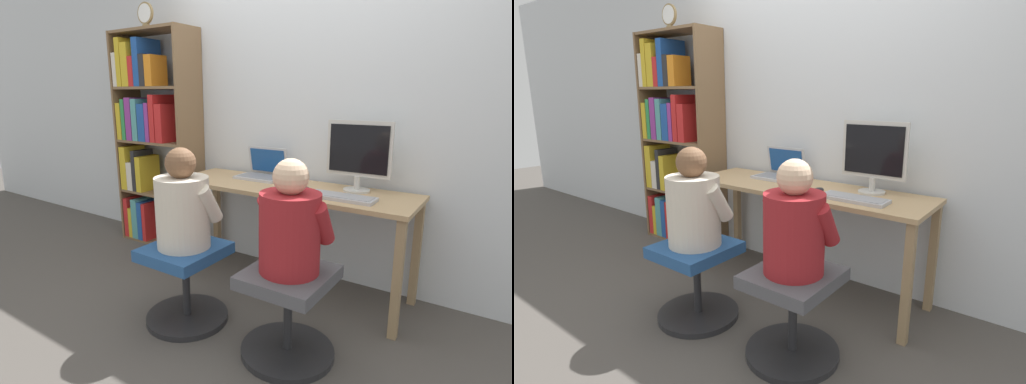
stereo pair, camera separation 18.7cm
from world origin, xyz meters
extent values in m
plane|color=#4C4742|center=(0.00, 0.00, 0.00)|extent=(14.00, 14.00, 0.00)
cube|color=silver|center=(0.00, 0.62, 1.30)|extent=(10.00, 0.05, 2.60)
cube|color=tan|center=(0.00, 0.28, 0.75)|extent=(1.79, 0.55, 0.03)
cube|color=#9C7D56|center=(-0.85, 0.04, 0.37)|extent=(0.05, 0.05, 0.73)
cube|color=#9C7D56|center=(0.85, 0.04, 0.37)|extent=(0.05, 0.05, 0.73)
cube|color=#9C7D56|center=(-0.85, 0.51, 0.37)|extent=(0.05, 0.05, 0.73)
cube|color=#9C7D56|center=(0.85, 0.51, 0.37)|extent=(0.05, 0.05, 0.73)
cylinder|color=beige|center=(0.45, 0.41, 0.77)|extent=(0.18, 0.18, 0.01)
cylinder|color=beige|center=(0.45, 0.41, 0.82)|extent=(0.04, 0.04, 0.09)
cube|color=beige|center=(0.45, 0.41, 1.05)|extent=(0.44, 0.02, 0.37)
cube|color=black|center=(0.45, 0.40, 1.05)|extent=(0.40, 0.01, 0.32)
cube|color=#B7B7BC|center=(-0.32, 0.38, 0.77)|extent=(0.35, 0.22, 0.02)
cube|color=gray|center=(-0.32, 0.38, 0.79)|extent=(0.31, 0.17, 0.00)
cube|color=#B7B7BC|center=(-0.32, 0.51, 0.89)|extent=(0.35, 0.05, 0.21)
cube|color=#19478C|center=(-0.32, 0.50, 0.89)|extent=(0.31, 0.04, 0.18)
cube|color=#B2B2B7|center=(0.45, 0.16, 0.78)|extent=(0.42, 0.16, 0.02)
cube|color=#97979C|center=(0.45, 0.16, 0.79)|extent=(0.39, 0.13, 0.00)
ellipsoid|color=black|center=(0.18, 0.18, 0.78)|extent=(0.06, 0.11, 0.04)
cylinder|color=#262628|center=(0.41, -0.43, 0.02)|extent=(0.52, 0.52, 0.04)
cylinder|color=#262628|center=(0.41, -0.43, 0.23)|extent=(0.05, 0.05, 0.39)
cube|color=#4C4C51|center=(0.41, -0.43, 0.46)|extent=(0.43, 0.46, 0.07)
cylinder|color=#262628|center=(-0.30, -0.48, 0.02)|extent=(0.52, 0.52, 0.04)
cylinder|color=#262628|center=(-0.30, -0.48, 0.23)|extent=(0.05, 0.05, 0.39)
cube|color=#234C84|center=(-0.30, -0.48, 0.46)|extent=(0.43, 0.46, 0.07)
cylinder|color=maroon|center=(0.41, -0.43, 0.71)|extent=(0.32, 0.32, 0.42)
sphere|color=beige|center=(0.41, -0.43, 1.00)|extent=(0.18, 0.18, 0.18)
cylinder|color=maroon|center=(0.26, -0.37, 0.77)|extent=(0.09, 0.20, 0.25)
cylinder|color=maroon|center=(0.56, -0.37, 0.77)|extent=(0.09, 0.20, 0.25)
cylinder|color=beige|center=(-0.30, -0.48, 0.71)|extent=(0.32, 0.32, 0.43)
sphere|color=brown|center=(-0.30, -0.48, 1.01)|extent=(0.18, 0.18, 0.18)
cylinder|color=beige|center=(-0.45, -0.42, 0.78)|extent=(0.09, 0.20, 0.25)
cylinder|color=beige|center=(-0.14, -0.42, 0.78)|extent=(0.09, 0.20, 0.25)
cube|color=brown|center=(-1.86, 0.42, 0.97)|extent=(0.02, 0.33, 1.95)
cube|color=brown|center=(-1.05, 0.42, 0.97)|extent=(0.02, 0.33, 1.95)
cube|color=brown|center=(-1.45, 0.42, 0.01)|extent=(0.78, 0.31, 0.02)
cube|color=brown|center=(-1.45, 0.42, 0.49)|extent=(0.78, 0.31, 0.02)
cube|color=brown|center=(-1.45, 0.42, 0.97)|extent=(0.78, 0.31, 0.02)
cube|color=brown|center=(-1.45, 0.42, 1.46)|extent=(0.78, 0.31, 0.02)
cube|color=brown|center=(-1.45, 0.42, 1.94)|extent=(0.78, 0.31, 0.02)
cube|color=red|center=(-1.81, 0.39, 0.22)|extent=(0.06, 0.24, 0.39)
cube|color=gold|center=(-1.75, 0.38, 0.17)|extent=(0.05, 0.22, 0.29)
cube|color=teal|center=(-1.69, 0.40, 0.22)|extent=(0.08, 0.27, 0.39)
cube|color=#1E4C9E|center=(-1.61, 0.40, 0.21)|extent=(0.06, 0.27, 0.37)
cube|color=red|center=(-1.56, 0.36, 0.21)|extent=(0.04, 0.20, 0.37)
cube|color=gold|center=(-1.80, 0.39, 0.71)|extent=(0.08, 0.25, 0.41)
cube|color=silver|center=(-1.71, 0.40, 0.64)|extent=(0.07, 0.27, 0.27)
cube|color=#262628|center=(-1.65, 0.38, 0.70)|extent=(0.05, 0.24, 0.38)
cube|color=gold|center=(-1.59, 0.39, 0.67)|extent=(0.07, 0.25, 0.33)
cube|color=gold|center=(-1.81, 0.40, 1.15)|extent=(0.06, 0.27, 0.34)
cube|color=#2D8C47|center=(-1.74, 0.36, 1.17)|extent=(0.05, 0.19, 0.37)
cube|color=#8C338C|center=(-1.67, 0.37, 1.18)|extent=(0.08, 0.21, 0.38)
cube|color=teal|center=(-1.59, 0.39, 1.17)|extent=(0.07, 0.25, 0.37)
cube|color=#1E4C9E|center=(-1.50, 0.40, 1.15)|extent=(0.09, 0.27, 0.33)
cube|color=#8C338C|center=(-1.43, 0.39, 1.16)|extent=(0.05, 0.24, 0.34)
cube|color=red|center=(-1.36, 0.40, 1.19)|extent=(0.06, 0.27, 0.41)
cube|color=red|center=(-1.28, 0.36, 1.15)|extent=(0.08, 0.19, 0.33)
cube|color=silver|center=(-1.81, 0.37, 1.62)|extent=(0.05, 0.20, 0.29)
cube|color=gold|center=(-1.75, 0.38, 1.68)|extent=(0.06, 0.22, 0.42)
cube|color=gold|center=(-1.67, 0.36, 1.65)|extent=(0.09, 0.19, 0.37)
cube|color=red|center=(-1.59, 0.37, 1.60)|extent=(0.06, 0.20, 0.25)
cube|color=#1E4C9E|center=(-1.52, 0.40, 1.67)|extent=(0.07, 0.27, 0.41)
cube|color=#262628|center=(-1.45, 0.38, 1.60)|extent=(0.07, 0.23, 0.27)
cube|color=orange|center=(-1.37, 0.36, 1.60)|extent=(0.08, 0.19, 0.26)
cube|color=olive|center=(-1.41, 0.32, 1.96)|extent=(0.06, 0.03, 0.02)
cylinder|color=olive|center=(-1.41, 0.32, 2.06)|extent=(0.17, 0.02, 0.17)
cylinder|color=white|center=(-1.41, 0.31, 2.06)|extent=(0.15, 0.00, 0.15)
camera|label=1|loc=(1.34, -2.15, 1.40)|focal=28.00mm
camera|label=2|loc=(1.49, -2.04, 1.40)|focal=28.00mm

